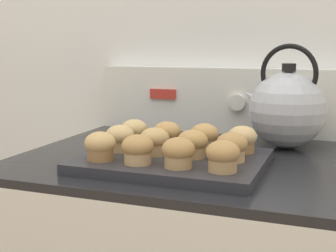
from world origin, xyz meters
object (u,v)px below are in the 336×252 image
at_px(muffin_r0_c0, 100,146).
at_px(muffin_r1_c1, 154,141).
at_px(muffin_r0_c1, 138,149).
at_px(muffin_r2_c1, 167,134).
at_px(muffin_pan, 173,161).
at_px(muffin_r1_c0, 120,138).
at_px(muffin_r0_c2, 178,153).
at_px(muffin_r1_c3, 232,147).
at_px(muffin_r0_c3, 223,156).
at_px(muffin_r2_c2, 204,136).
at_px(muffin_r2_c3, 242,139).
at_px(muffin_r1_c2, 193,144).
at_px(tea_kettle, 287,109).
at_px(muffin_r2_c0, 134,132).

height_order(muffin_r0_c0, muffin_r1_c1, same).
bearing_deg(muffin_r0_c1, muffin_r2_c1, 90.36).
height_order(muffin_pan, muffin_r1_c0, muffin_r1_c0).
height_order(muffin_r0_c2, muffin_r1_c3, same).
distance_m(muffin_r1_c0, muffin_r2_c1, 0.11).
height_order(muffin_r0_c3, muffin_r2_c2, same).
relative_size(muffin_r0_c2, muffin_r2_c3, 1.00).
height_order(muffin_pan, muffin_r1_c2, muffin_r1_c2).
relative_size(muffin_r0_c1, muffin_r1_c0, 1.00).
relative_size(muffin_r0_c0, muffin_r0_c1, 1.00).
bearing_deg(muffin_r0_c2, muffin_pan, 115.89).
distance_m(muffin_r0_c1, muffin_r1_c1, 0.08).
xyz_separation_m(muffin_r0_c0, muffin_r1_c1, (0.09, 0.08, 0.00)).
relative_size(muffin_pan, muffin_r0_c0, 5.95).
bearing_deg(muffin_r2_c2, tea_kettle, 49.43).
height_order(muffin_r1_c1, tea_kettle, tea_kettle).
bearing_deg(muffin_r1_c1, muffin_r2_c1, 92.06).
xyz_separation_m(muffin_r1_c0, muffin_r1_c2, (0.17, -0.00, 0.00)).
bearing_deg(muffin_r0_c0, muffin_pan, 33.66).
distance_m(muffin_r1_c1, muffin_r1_c3, 0.17).
bearing_deg(muffin_r1_c0, muffin_pan, -1.33).
height_order(muffin_pan, muffin_r2_c1, muffin_r2_c1).
bearing_deg(muffin_r1_c3, muffin_r0_c1, -153.17).
distance_m(muffin_r1_c1, muffin_r2_c1, 0.09).
relative_size(muffin_r1_c0, tea_kettle, 0.25).
xyz_separation_m(muffin_r0_c1, muffin_r0_c3, (0.17, 0.00, 0.00)).
bearing_deg(muffin_r2_c0, muffin_r0_c2, -44.98).
bearing_deg(muffin_r0_c1, muffin_r2_c3, 44.54).
xyz_separation_m(muffin_r0_c2, muffin_r2_c2, (0.00, 0.17, 0.00)).
height_order(muffin_pan, muffin_r0_c1, muffin_r0_c1).
bearing_deg(muffin_r2_c2, muffin_r2_c3, -0.88).
height_order(muffin_r2_c3, tea_kettle, tea_kettle).
relative_size(muffin_r0_c1, muffin_r2_c3, 1.00).
relative_size(muffin_r2_c2, muffin_r2_c3, 1.00).
bearing_deg(muffin_r1_c0, muffin_r2_c1, 44.48).
bearing_deg(muffin_r2_c0, tea_kettle, 29.19).
xyz_separation_m(muffin_r2_c0, muffin_r2_c1, (0.09, -0.00, 0.00)).
relative_size(muffin_r0_c3, muffin_r1_c2, 1.00).
bearing_deg(muffin_r1_c0, muffin_r2_c3, 17.91).
xyz_separation_m(muffin_r0_c2, muffin_r0_c3, (0.09, 0.00, 0.00)).
bearing_deg(muffin_r1_c1, muffin_r1_c0, 176.90).
xyz_separation_m(muffin_r0_c1, muffin_r1_c0, (-0.08, 0.09, 0.00)).
bearing_deg(muffin_r1_c1, muffin_r1_c2, 2.86).
bearing_deg(tea_kettle, muffin_r2_c0, -150.81).
xyz_separation_m(muffin_r1_c2, muffin_r2_c0, (-0.17, 0.08, 0.00)).
relative_size(muffin_r0_c3, muffin_r2_c1, 1.00).
xyz_separation_m(muffin_r2_c1, tea_kettle, (0.25, 0.19, 0.05)).
distance_m(muffin_pan, muffin_r2_c0, 0.16).
height_order(muffin_r1_c2, muffin_r2_c2, same).
height_order(muffin_r0_c1, muffin_r2_c3, same).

